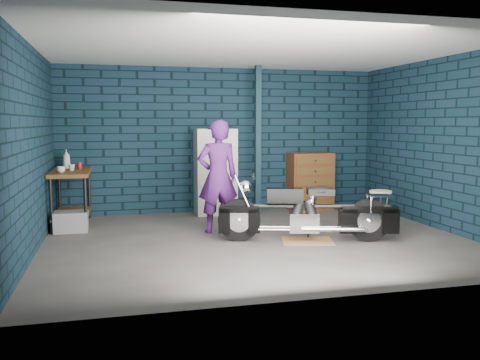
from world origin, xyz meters
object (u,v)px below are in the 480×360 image
at_px(person, 218,177).
at_px(locker, 215,172).
at_px(storage_bin, 71,222).
at_px(shop_stool, 380,210).
at_px(motorcycle, 308,208).
at_px(tool_chest, 311,181).
at_px(workbench, 72,198).

bearing_deg(person, locker, -102.83).
distance_m(storage_bin, locker, 2.74).
relative_size(storage_bin, shop_stool, 0.81).
relative_size(person, locker, 1.10).
bearing_deg(person, motorcycle, 138.88).
distance_m(motorcycle, shop_stool, 1.47).
bearing_deg(storage_bin, person, -15.22).
bearing_deg(locker, shop_stool, -42.07).
relative_size(motorcycle, storage_bin, 4.29).
bearing_deg(storage_bin, locker, 21.58).
height_order(motorcycle, locker, locker).
height_order(motorcycle, storage_bin, motorcycle).
distance_m(person, tool_chest, 2.69).
bearing_deg(shop_stool, locker, 137.93).
relative_size(tool_chest, shop_stool, 1.76).
relative_size(workbench, shop_stool, 2.24).
bearing_deg(shop_stool, workbench, 161.98).
distance_m(workbench, locker, 2.56).
bearing_deg(shop_stool, storage_bin, 167.55).
height_order(storage_bin, shop_stool, shop_stool).
distance_m(locker, shop_stool, 3.05).
height_order(motorcycle, shop_stool, motorcycle).
distance_m(workbench, motorcycle, 3.89).
height_order(locker, tool_chest, locker).
relative_size(motorcycle, person, 1.26).
xyz_separation_m(person, locker, (0.27, 1.58, -0.08)).
bearing_deg(tool_chest, workbench, -173.74).
bearing_deg(motorcycle, shop_stool, 32.37).
height_order(person, tool_chest, person).
relative_size(motorcycle, locker, 1.38).
bearing_deg(person, workbench, -29.31).
bearing_deg(motorcycle, workbench, 164.13).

